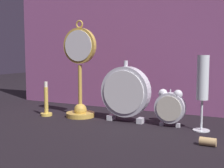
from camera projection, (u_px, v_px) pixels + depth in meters
ground_plane at (101, 127)px, 1.01m from camera, size 4.00×4.00×0.00m
fabric_backdrop_drape at (139, 31)px, 1.26m from camera, size 1.20×0.01×0.65m
pocket_watch_on_stand at (80, 76)px, 1.15m from camera, size 0.13×0.11×0.36m
alarm_clock_twin_bell at (170, 106)px, 1.00m from camera, size 0.10×0.03×0.12m
mantel_clock_silver at (125, 92)px, 1.07m from camera, size 0.17×0.04×0.21m
champagne_flute at (203, 83)px, 0.94m from camera, size 0.05×0.05×0.23m
brass_candlestick at (46, 105)px, 1.18m from camera, size 0.04×0.04×0.13m
wine_cork at (208, 142)px, 0.80m from camera, size 0.04×0.02×0.02m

